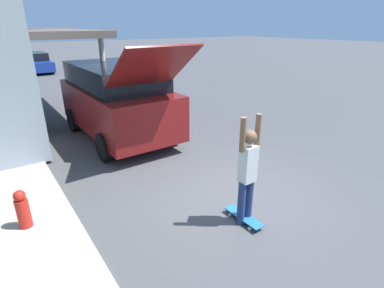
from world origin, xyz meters
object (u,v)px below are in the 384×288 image
object	(u,v)px
suv_parked	(117,99)
skateboard	(244,217)
fire_hydrant	(23,209)
skateboarder	(247,171)
car_down_street	(34,63)

from	to	relation	value
suv_parked	skateboard	size ratio (longest dim) A/B	6.66
fire_hydrant	suv_parked	bearing A→B (deg)	47.84
skateboarder	car_down_street	bearing A→B (deg)	89.31
skateboarder	fire_hydrant	distance (m)	3.63
suv_parked	fire_hydrant	bearing A→B (deg)	-132.16
car_down_street	skateboard	xyz separation A→B (m)	(-0.24, -20.91, -0.56)
car_down_street	fire_hydrant	size ratio (longest dim) A/B	6.88
fire_hydrant	skateboarder	bearing A→B (deg)	-31.29
suv_parked	skateboard	bearing A→B (deg)	-89.06
car_down_street	skateboarder	world-z (taller)	skateboarder
suv_parked	skateboarder	world-z (taller)	suv_parked
car_down_street	skateboard	bearing A→B (deg)	-90.65
car_down_street	skateboarder	size ratio (longest dim) A/B	2.40
skateboarder	fire_hydrant	bearing A→B (deg)	148.71
skateboard	suv_parked	bearing A→B (deg)	90.94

